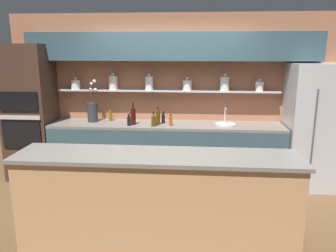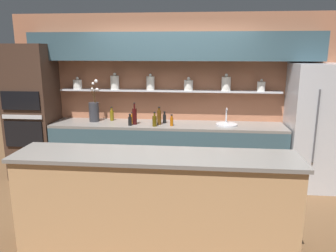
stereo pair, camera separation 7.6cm
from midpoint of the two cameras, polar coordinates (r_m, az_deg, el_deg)
ground_plane at (r=4.24m, az=-1.46°, el=-15.67°), size 12.00×12.00×0.00m
back_wall_unit at (r=5.26m, az=0.19°, el=7.78°), size 5.20×0.44×2.60m
back_counter_unit at (r=5.21m, az=-0.78°, el=-4.56°), size 3.60×0.62×0.92m
island_counter at (r=3.50m, az=-2.54°, el=-12.89°), size 2.90×0.61×1.02m
refrigerator at (r=5.32m, az=23.96°, el=-0.10°), size 0.85×0.73×1.86m
oven_tower at (r=5.68m, az=-23.24°, el=2.16°), size 0.71×0.64×2.13m
flower_vase at (r=5.35m, az=-13.41°, el=2.60°), size 0.16×0.16×0.67m
sink_fixture at (r=5.08m, az=9.54°, el=0.45°), size 0.33×0.33×0.25m
bottle_sauce_0 at (r=5.12m, az=-1.25°, el=1.37°), size 0.05×0.05×0.19m
bottle_spirit_1 at (r=5.01m, az=-2.17°, el=1.56°), size 0.07×0.07×0.28m
bottle_oil_2 at (r=4.91m, az=-2.97°, el=0.91°), size 0.07×0.07×0.22m
bottle_sauce_3 at (r=5.12m, az=-6.87°, el=1.26°), size 0.05×0.05×0.18m
bottle_sauce_4 at (r=4.99m, az=-7.26°, el=0.90°), size 0.06×0.06×0.18m
bottle_sauce_5 at (r=4.93m, az=0.03°, el=0.86°), size 0.05×0.05×0.17m
bottle_wine_6 at (r=5.04m, az=-6.47°, el=1.71°), size 0.07×0.07×0.34m
bottle_oil_7 at (r=5.37m, az=-10.41°, el=1.83°), size 0.06×0.06×0.22m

